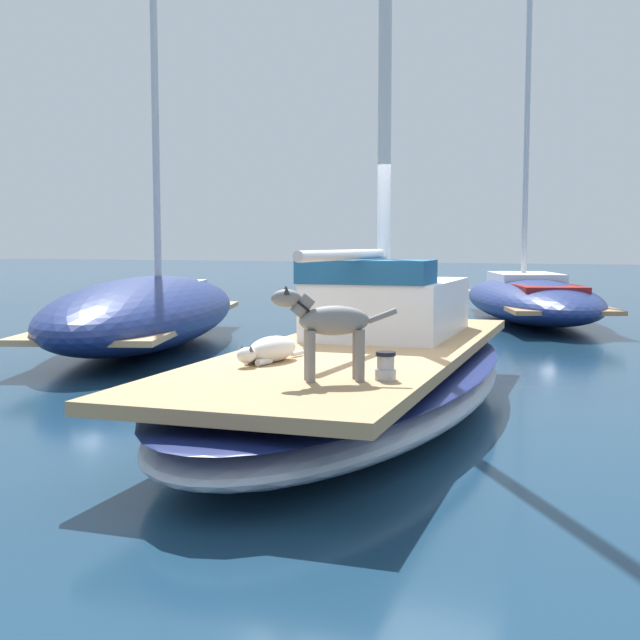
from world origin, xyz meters
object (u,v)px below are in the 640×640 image
coiled_rope (268,355)px  moored_boat_far_astern (530,297)px  dog_white (270,350)px  deck_winch (386,367)px  moored_boat_port_side (147,310)px  sailboat_main (360,380)px  dog_grey (328,324)px

coiled_rope → moored_boat_far_astern: moored_boat_far_astern is taller
dog_white → coiled_rope: bearing=119.8°
deck_winch → dog_white: bearing=158.3°
deck_winch → moored_boat_far_astern: 12.29m
dog_white → moored_boat_port_side: bearing=133.5°
deck_winch → moored_boat_far_astern: size_ratio=0.03×
coiled_rope → sailboat_main: bearing=64.8°
moored_boat_port_side → dog_grey: bearing=-45.6°
dog_grey → moored_boat_port_side: size_ratio=0.11×
dog_white → moored_boat_far_astern: size_ratio=0.12×
dog_grey → coiled_rope: (-0.96, 0.93, -0.40)m
sailboat_main → deck_winch: deck_winch is taller
coiled_rope → moored_boat_far_astern: bearing=87.7°
sailboat_main → dog_grey: 2.16m
coiled_rope → moored_boat_port_side: size_ratio=0.04×
deck_winch → dog_grey: bearing=-151.4°
sailboat_main → moored_boat_port_side: (-5.04, 3.67, 0.25)m
moored_boat_far_astern → deck_winch: bearing=-85.9°
sailboat_main → moored_boat_far_astern: bearing=90.1°
dog_grey → moored_boat_port_side: (-5.52, 5.64, -0.50)m
dog_white → moored_boat_port_side: (-4.70, 4.95, -0.18)m
sailboat_main → deck_winch: size_ratio=35.27×
dog_white → coiled_rope: size_ratio=2.94×
coiled_rope → deck_winch: bearing=-28.5°
sailboat_main → dog_white: bearing=-104.9°
dog_white → coiled_rope: (-0.14, 0.25, -0.08)m
moored_boat_far_astern → coiled_rope: bearing=-92.3°
moored_boat_port_side → coiled_rope: bearing=-45.9°
sailboat_main → moored_boat_far_astern: size_ratio=0.94×
deck_winch → moored_boat_port_side: (-5.90, 5.43, -0.17)m
deck_winch → moored_boat_port_side: bearing=137.4°
sailboat_main → moored_boat_far_astern: (-0.02, 10.49, 0.17)m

